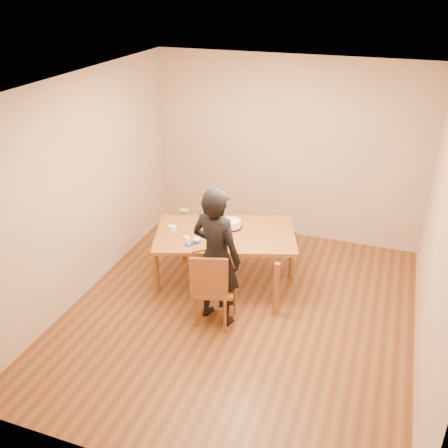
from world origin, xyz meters
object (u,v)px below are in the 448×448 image
(dining_table, at_px, (225,234))
(cake_plate, at_px, (232,227))
(dining_chair, at_px, (215,288))
(person, at_px, (216,257))
(cake, at_px, (232,224))

(dining_table, relative_size, cake_plate, 6.69)
(dining_chair, height_order, person, person)
(dining_chair, distance_m, cake_plate, 1.00)
(dining_table, height_order, cake_plate, cake_plate)
(dining_table, bearing_deg, dining_chair, -97.21)
(cake_plate, xyz_separation_m, person, (0.12, -0.89, 0.08))
(cake, bearing_deg, dining_table, -100.66)
(dining_chair, distance_m, person, 0.39)
(dining_table, relative_size, dining_chair, 4.07)
(dining_table, xyz_separation_m, person, (0.15, -0.73, 0.11))
(dining_chair, bearing_deg, cake_plate, 80.80)
(dining_table, xyz_separation_m, dining_chair, (0.15, -0.78, -0.28))
(dining_chair, xyz_separation_m, cake, (-0.12, 0.94, 0.36))
(cake, distance_m, person, 0.90)
(dining_chair, bearing_deg, cake, 80.80)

